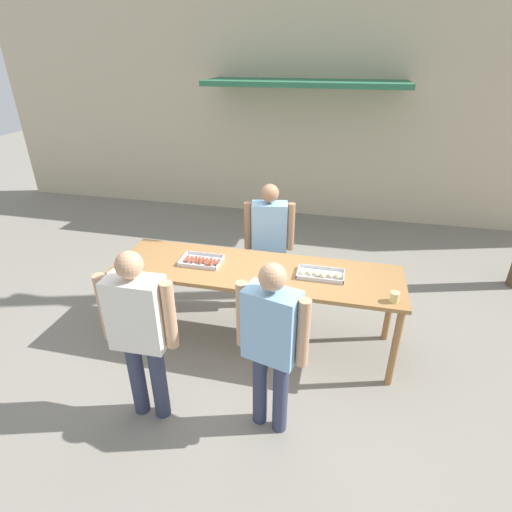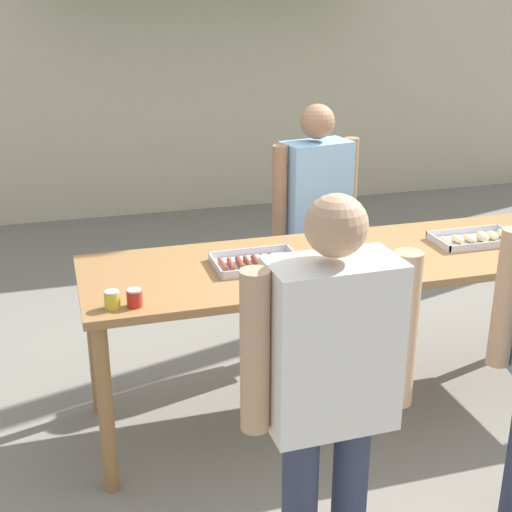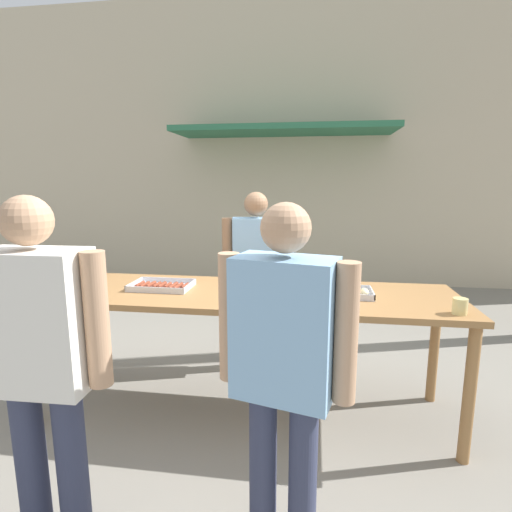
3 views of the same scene
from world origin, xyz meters
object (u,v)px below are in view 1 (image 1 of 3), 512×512
Objects in this scene: beer_cup at (395,297)px; person_server_behind_table at (269,237)px; food_tray_sausages at (201,261)px; food_tray_buns at (322,274)px; person_customer_with_cup at (271,338)px; condiment_jar_ketchup at (130,267)px; condiment_jar_mustard at (122,265)px; person_customer_holding_hotdog at (139,326)px.

person_server_behind_table is (-1.33, 1.01, -0.01)m from beer_cup.
food_tray_buns is (1.24, -0.00, 0.01)m from food_tray_sausages.
person_server_behind_table is 1.83m from person_customer_with_cup.
beer_cup reaches higher than condiment_jar_ketchup.
food_tray_buns is 0.73m from beer_cup.
person_customer_with_cup reaches higher than condiment_jar_mustard.
condiment_jar_ketchup is 2.54m from beer_cup.
condiment_jar_ketchup is 0.05× the size of person_customer_with_cup.
person_customer_holding_hotdog is 1.04m from person_customer_with_cup.
food_tray_sausages is at bearing 26.46° from condiment_jar_ketchup.
food_tray_sausages is 0.72m from condiment_jar_ketchup.
food_tray_buns is 4.89× the size of beer_cup.
beer_cup is at bearing -24.70° from food_tray_buns.
person_customer_with_cup is at bearing -105.01° from food_tray_buns.
condiment_jar_ketchup is at bearing -150.32° from person_server_behind_table.
food_tray_buns is 1.78m from person_customer_holding_hotdog.
person_customer_holding_hotdog reaches higher than food_tray_buns.
person_server_behind_table reaches higher than food_tray_buns.
food_tray_buns is 1.12m from person_customer_with_cup.
person_customer_with_cup is (1.69, -0.77, -0.01)m from condiment_jar_mustard.
food_tray_sausages is 1.44m from person_customer_with_cup.
person_customer_with_cup is at bearing -175.48° from person_customer_holding_hotdog.
condiment_jar_ketchup is (0.09, -0.01, 0.00)m from condiment_jar_mustard.
person_customer_with_cup is (-0.29, -1.08, 0.01)m from food_tray_buns.
condiment_jar_ketchup is at bearing -58.53° from person_customer_holding_hotdog.
condiment_jar_ketchup is 1.77m from person_customer_with_cup.
person_customer_holding_hotdog reaches higher than food_tray_sausages.
condiment_jar_ketchup is 0.86× the size of beer_cup.
food_tray_sausages is 0.93× the size of food_tray_buns.
beer_cup is 0.06× the size of person_server_behind_table.
food_tray_sausages is 0.27× the size of person_server_behind_table.
condiment_jar_mustard is 1.00× the size of condiment_jar_ketchup.
food_tray_buns is 0.97m from person_server_behind_table.
food_tray_sausages is 4.54× the size of beer_cup.
food_tray_sausages is at bearing -34.06° from person_customer_with_cup.
person_customer_holding_hotdog is at bearing -119.69° from person_server_behind_table.
beer_cup is at bearing 0.17° from condiment_jar_mustard.
food_tray_sausages is 1.24m from food_tray_buns.
condiment_jar_mustard is at bearing 175.68° from condiment_jar_ketchup.
condiment_jar_ketchup is at bearing -179.67° from beer_cup.
person_customer_with_cup is at bearing -24.41° from condiment_jar_mustard.
person_customer_with_cup is at bearing -140.77° from beer_cup.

